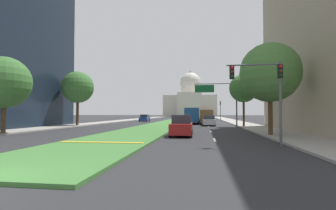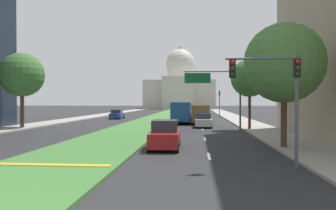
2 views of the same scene
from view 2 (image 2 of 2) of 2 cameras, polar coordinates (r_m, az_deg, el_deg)
ground_plane at (r=74.21m, az=-0.34°, el=-1.72°), size 299.19×299.19×0.00m
grass_median at (r=67.44m, az=-0.86°, el=-1.91°), size 6.14×122.40×0.14m
median_curb_nose at (r=16.48m, az=-19.28°, el=-9.67°), size 5.53×0.50×0.04m
lane_dashes_right at (r=42.07m, az=5.81°, el=-3.56°), size 0.16×54.72×0.01m
sidewalk_left at (r=63.65m, az=-13.83°, el=-2.07°), size 4.00×122.40×0.15m
sidewalk_right at (r=60.73m, az=11.46°, el=-2.20°), size 4.00×122.40×0.15m
capitol_building at (r=141.29m, az=2.10°, el=2.88°), size 28.74×27.80×26.19m
traffic_light_near_right at (r=15.89m, az=18.32°, el=3.11°), size 3.34×0.35×5.20m
traffic_light_far_right at (r=64.72m, az=8.82°, el=0.85°), size 0.28×0.35×5.20m
overhead_guide_sign at (r=36.15m, az=8.62°, el=3.15°), size 6.19×0.20×6.50m
street_tree_right_near at (r=23.00m, az=19.29°, el=6.80°), size 5.20×5.20×8.19m
street_tree_left_mid at (r=40.88m, az=-23.77°, el=4.74°), size 4.94×4.94×8.54m
street_tree_right_mid at (r=36.50m, az=13.84°, el=4.51°), size 4.05×4.05×7.61m
sedan_lead_stopped at (r=21.79m, az=-0.52°, el=-5.24°), size 2.01×4.35×1.86m
sedan_midblock at (r=39.52m, az=6.14°, el=-2.70°), size 2.09×4.36×1.66m
sedan_distant at (r=58.51m, az=-8.75°, el=-1.61°), size 1.88×4.12×1.67m
box_truck_delivery at (r=45.53m, az=5.54°, el=-1.13°), size 2.40×6.40×3.20m
city_bus at (r=47.83m, az=2.38°, el=-0.93°), size 2.62×11.00×2.95m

